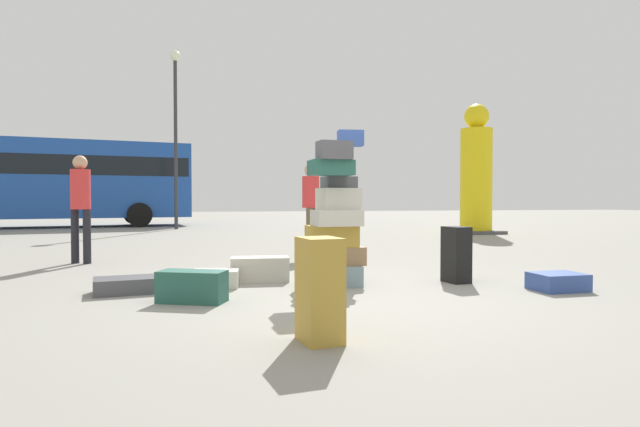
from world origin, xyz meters
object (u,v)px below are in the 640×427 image
(suitcase_cream_left_side, at_px, (260,269))
(parked_bus, at_px, (34,177))
(suitcase_tan_upright_blue, at_px, (320,290))
(person_tourist_with_camera, at_px, (311,201))
(suitcase_navy_right_side, at_px, (558,282))
(suitcase_cream_foreground_far, at_px, (215,279))
(suitcase_black_behind_tower, at_px, (456,255))
(person_bearded_onlooker, at_px, (81,199))
(suitcase_charcoal_foreground_near, at_px, (132,285))
(lamp_post, at_px, (175,113))
(suitcase_tower, at_px, (335,226))
(suitcase_teal_white_trunk, at_px, (192,287))
(yellow_dummy_statue, at_px, (476,176))

(suitcase_cream_left_side, relative_size, parked_bus, 0.06)
(suitcase_tan_upright_blue, relative_size, person_tourist_with_camera, 0.45)
(suitcase_tan_upright_blue, xyz_separation_m, suitcase_navy_right_side, (3.08, 1.47, -0.28))
(suitcase_cream_foreground_far, relative_size, person_tourist_with_camera, 0.32)
(suitcase_navy_right_side, relative_size, suitcase_black_behind_tower, 0.80)
(suitcase_navy_right_side, distance_m, suitcase_black_behind_tower, 1.17)
(person_bearded_onlooker, bearing_deg, parked_bus, 134.88)
(suitcase_charcoal_foreground_near, height_order, suitcase_cream_left_side, suitcase_cream_left_side)
(suitcase_cream_foreground_far, height_order, lamp_post, lamp_post)
(suitcase_navy_right_side, bearing_deg, suitcase_cream_left_side, 154.98)
(suitcase_charcoal_foreground_near, bearing_deg, lamp_post, 80.28)
(suitcase_black_behind_tower, xyz_separation_m, lamp_post, (-3.71, 12.95, 3.64))
(suitcase_tower, distance_m, person_tourist_with_camera, 3.14)
(suitcase_tan_upright_blue, distance_m, suitcase_cream_foreground_far, 2.67)
(suitcase_teal_white_trunk, bearing_deg, lamp_post, 115.93)
(suitcase_tower, height_order, suitcase_charcoal_foreground_near, suitcase_tower)
(suitcase_teal_white_trunk, xyz_separation_m, suitcase_black_behind_tower, (3.14, 0.54, 0.19))
(suitcase_black_behind_tower, height_order, lamp_post, lamp_post)
(suitcase_tan_upright_blue, distance_m, person_bearded_onlooker, 6.03)
(suitcase_tower, xyz_separation_m, suitcase_navy_right_side, (2.34, -0.90, -0.60))
(person_tourist_with_camera, bearing_deg, person_bearded_onlooker, -65.72)
(suitcase_navy_right_side, xyz_separation_m, person_tourist_with_camera, (-1.95, 4.00, 0.89))
(parked_bus, bearing_deg, suitcase_cream_foreground_far, -78.33)
(suitcase_charcoal_foreground_near, xyz_separation_m, person_bearded_onlooker, (-1.08, 2.97, 0.94))
(suitcase_teal_white_trunk, xyz_separation_m, suitcase_cream_left_side, (0.81, 1.20, -0.01))
(person_bearded_onlooker, bearing_deg, person_tourist_with_camera, 28.28)
(suitcase_navy_right_side, xyz_separation_m, suitcase_teal_white_trunk, (-3.97, 0.24, 0.06))
(suitcase_tan_upright_blue, distance_m, yellow_dummy_statue, 13.06)
(suitcase_charcoal_foreground_near, height_order, parked_bus, parked_bus)
(suitcase_cream_foreground_far, xyz_separation_m, suitcase_charcoal_foreground_near, (-0.90, -0.15, -0.02))
(suitcase_tower, bearing_deg, suitcase_teal_white_trunk, -158.06)
(suitcase_charcoal_foreground_near, bearing_deg, suitcase_tower, -10.88)
(suitcase_tan_upright_blue, height_order, person_tourist_with_camera, person_tourist_with_camera)
(suitcase_charcoal_foreground_near, relative_size, suitcase_black_behind_tower, 1.13)
(person_tourist_with_camera, bearing_deg, yellow_dummy_statue, 153.10)
(lamp_post, bearing_deg, suitcase_teal_white_trunk, -87.58)
(suitcase_tower, bearing_deg, yellow_dummy_statue, 51.58)
(person_tourist_with_camera, bearing_deg, suitcase_tower, 15.84)
(suitcase_navy_right_side, relative_size, person_bearded_onlooker, 0.32)
(suitcase_cream_foreground_far, bearing_deg, person_tourist_with_camera, 65.95)
(parked_bus, xyz_separation_m, lamp_post, (5.03, -2.25, 2.15))
(person_tourist_with_camera, relative_size, yellow_dummy_statue, 0.43)
(suitcase_teal_white_trunk, bearing_deg, suitcase_navy_right_side, 20.07)
(person_bearded_onlooker, xyz_separation_m, lamp_post, (1.15, 9.81, 2.96))
(suitcase_tan_upright_blue, bearing_deg, parked_bus, 102.79)
(suitcase_teal_white_trunk, bearing_deg, suitcase_cream_left_side, 79.41)
(person_bearded_onlooker, distance_m, person_tourist_with_camera, 3.75)
(suitcase_tower, bearing_deg, lamp_post, 99.74)
(yellow_dummy_statue, bearing_deg, suitcase_black_behind_tower, -121.15)
(person_tourist_with_camera, relative_size, lamp_post, 0.27)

